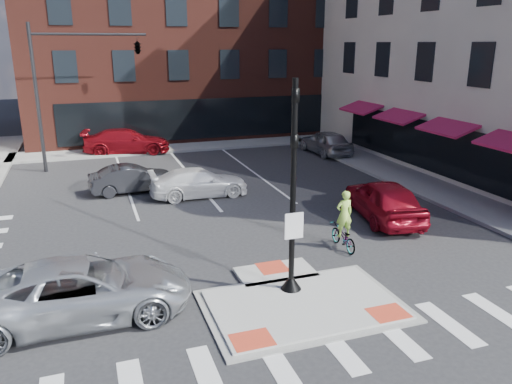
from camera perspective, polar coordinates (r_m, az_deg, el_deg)
name	(u,v)px	position (r m, az deg, el deg)	size (l,w,h in m)	color
ground	(296,299)	(14.49, 4.63, -12.05)	(120.00, 120.00, 0.00)	#28282B
refuge_island	(300,301)	(14.26, 5.05, -12.34)	(5.40, 4.65, 0.13)	gray
sidewalk_e	(407,178)	(27.76, 16.93, 1.60)	(3.00, 24.00, 0.15)	gray
sidewalk_n	(210,145)	(35.26, -5.26, 5.36)	(26.00, 3.00, 0.15)	gray
building_n	(179,32)	(44.36, -8.82, 17.59)	(24.40, 18.40, 15.50)	#55231A
building_far_left	(89,60)	(63.64, -18.56, 14.09)	(10.00, 12.00, 10.00)	slate
building_far_right	(194,51)	(67.13, -7.13, 15.75)	(12.00, 12.00, 12.00)	brown
signal_pole	(293,216)	(13.86, 4.20, -2.74)	(0.60, 0.60, 5.98)	black
mast_arm_signal	(111,57)	(29.66, -16.24, 14.60)	(6.10, 2.24, 8.00)	black
silver_suv	(81,289)	(13.99, -19.36, -10.47)	(2.63, 5.71, 1.59)	silver
red_sedan	(383,199)	(20.97, 14.36, -0.82)	(1.97, 4.91, 1.67)	maroon
white_pickup	(199,183)	(23.55, -6.54, 1.08)	(1.86, 4.59, 1.33)	white
bg_car_dark	(133,179)	(24.78, -13.93, 1.48)	(1.41, 4.04, 1.33)	#292A2E
bg_car_silver	(326,142)	(32.80, 8.00, 5.67)	(1.85, 4.59, 1.56)	#B0B3B7
bg_car_red	(126,141)	(33.76, -14.58, 5.63)	(2.23, 5.48, 1.59)	maroon
cyclist	(343,229)	(17.71, 9.96, -4.22)	(0.61, 1.66, 2.12)	#3F3F44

